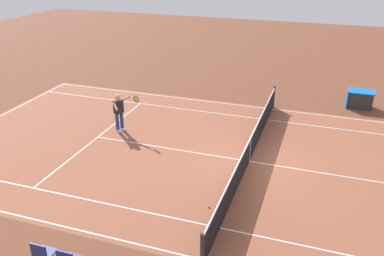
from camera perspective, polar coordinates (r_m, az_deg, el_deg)
name	(u,v)px	position (r m, az deg, el deg)	size (l,w,h in m)	color
ground_plane	(249,161)	(15.44, 7.92, -4.60)	(60.00, 60.00, 0.00)	brown
court_slab	(249,161)	(15.44, 7.92, -4.60)	(24.20, 11.40, 0.00)	#935138
court_line_markings	(249,161)	(15.44, 7.92, -4.59)	(23.85, 11.05, 0.01)	white
tennis_net	(250,150)	(15.21, 8.02, -2.98)	(0.10, 11.70, 1.08)	#2D2D33
tennis_player_near	(119,111)	(17.63, -10.05, 2.40)	(1.19, 0.75, 1.70)	navy
tennis_ball	(209,207)	(12.83, 2.33, -10.85)	(0.07, 0.07, 0.07)	#CCE01E
spectator_chair_4	(43,253)	(11.07, -20.03, -16.05)	(0.44, 0.44, 0.88)	#38383D
equipment_cart_tarped	(360,99)	(21.69, 22.26, 3.77)	(1.25, 0.84, 0.85)	#2D2D33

